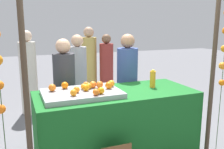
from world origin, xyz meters
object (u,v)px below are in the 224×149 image
at_px(orange_0, 96,92).
at_px(vendor_right, 127,89).
at_px(stall_counter, 116,125).
at_px(orange_1, 109,85).
at_px(vendor_left, 65,96).
at_px(juice_bottle, 153,79).

distance_m(orange_0, vendor_right, 1.22).
height_order(orange_0, vendor_right, vendor_right).
relative_size(stall_counter, orange_1, 22.80).
height_order(orange_1, vendor_right, vendor_right).
relative_size(orange_0, vendor_left, 0.05).
distance_m(stall_counter, vendor_left, 0.90).
bearing_deg(juice_bottle, orange_1, -174.12).
distance_m(juice_bottle, vendor_left, 1.30).
xyz_separation_m(orange_0, orange_1, (0.24, 0.22, 0.01)).
bearing_deg(juice_bottle, orange_0, -162.58).
relative_size(orange_0, vendor_right, 0.05).
bearing_deg(vendor_right, orange_0, -132.50).
height_order(vendor_left, vendor_right, vendor_right).
bearing_deg(orange_0, vendor_right, 47.50).
xyz_separation_m(orange_1, juice_bottle, (0.68, 0.07, 0.01)).
height_order(juice_bottle, vendor_right, vendor_right).
bearing_deg(orange_0, juice_bottle, 17.42).
bearing_deg(vendor_left, vendor_right, -2.13).
relative_size(orange_1, juice_bottle, 0.37).
height_order(orange_0, juice_bottle, juice_bottle).
relative_size(orange_0, juice_bottle, 0.32).
bearing_deg(orange_1, stall_counter, 17.22).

